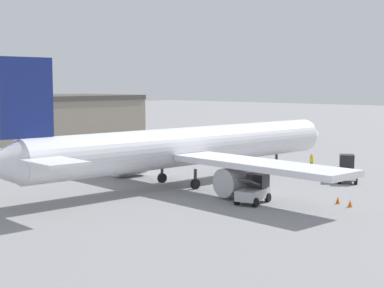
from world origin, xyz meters
name	(u,v)px	position (x,y,z in m)	size (l,w,h in m)	color
ground_plane	(192,184)	(0.00, 0.00, 0.00)	(400.00, 400.00, 0.00)	gray
airplane	(184,148)	(-1.01, 0.08, 3.44)	(41.54, 36.04, 11.32)	white
ground_crew_worker	(312,162)	(14.95, -3.84, 0.96)	(0.40, 0.40, 1.81)	#1E2338
baggage_tug	(347,170)	(10.95, -10.15, 1.15)	(3.54, 3.09, 2.54)	silver
belt_loader_truck	(254,190)	(-3.24, -9.67, 1.06)	(3.52, 2.40, 2.25)	#B2B2B7
safety_cone_near	(350,203)	(0.43, -16.02, 0.28)	(0.36, 0.36, 0.55)	#EF590F
safety_cone_far	(338,200)	(0.95, -14.70, 0.28)	(0.36, 0.36, 0.55)	#EF590F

